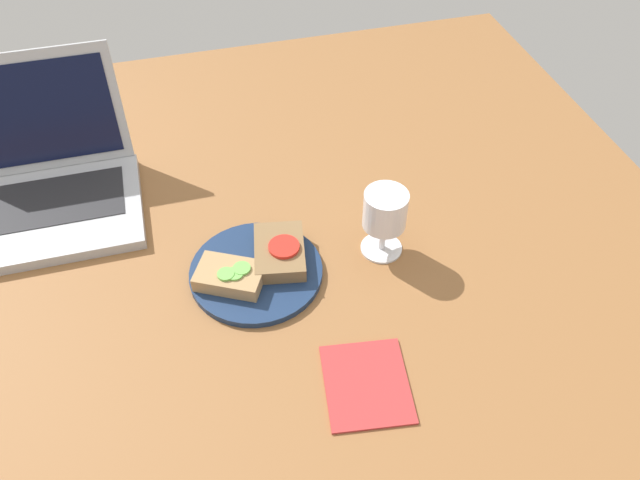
# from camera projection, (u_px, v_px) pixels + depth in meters

# --- Properties ---
(wooden_table) EXTENTS (1.40, 1.40, 0.03)m
(wooden_table) POSITION_uv_depth(u_px,v_px,m) (285.00, 267.00, 1.02)
(wooden_table) COLOR brown
(wooden_table) RESTS_ON ground
(plate) EXTENTS (0.21, 0.21, 0.01)m
(plate) POSITION_uv_depth(u_px,v_px,m) (256.00, 272.00, 0.99)
(plate) COLOR navy
(plate) RESTS_ON wooden_table
(sandwich_with_tomato) EXTENTS (0.10, 0.12, 0.03)m
(sandwich_with_tomato) POSITION_uv_depth(u_px,v_px,m) (280.00, 253.00, 0.99)
(sandwich_with_tomato) COLOR brown
(sandwich_with_tomato) RESTS_ON plate
(sandwich_with_cucumber) EXTENTS (0.12, 0.11, 0.03)m
(sandwich_with_cucumber) POSITION_uv_depth(u_px,v_px,m) (230.00, 276.00, 0.96)
(sandwich_with_cucumber) COLOR #A88456
(sandwich_with_cucumber) RESTS_ON plate
(wine_glass) EXTENTS (0.07, 0.07, 0.12)m
(wine_glass) POSITION_uv_depth(u_px,v_px,m) (385.00, 213.00, 0.97)
(wine_glass) COLOR white
(wine_glass) RESTS_ON wooden_table
(laptop) EXTENTS (0.31, 0.29, 0.23)m
(laptop) POSITION_uv_depth(u_px,v_px,m) (45.00, 184.00, 1.08)
(laptop) COLOR #ADAFB5
(laptop) RESTS_ON wooden_table
(napkin) EXTENTS (0.13, 0.15, 0.00)m
(napkin) POSITION_uv_depth(u_px,v_px,m) (367.00, 384.00, 0.85)
(napkin) COLOR #B23333
(napkin) RESTS_ON wooden_table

